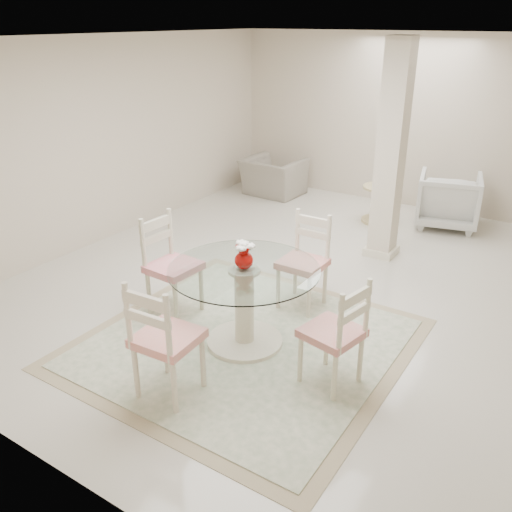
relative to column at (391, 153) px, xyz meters
The scene contains 13 objects.
ground 1.94m from the column, 111.04° to the right, with size 7.00×7.00×0.00m, color beige.
room_shell 1.48m from the column, 111.04° to the right, with size 6.02×7.02×2.71m.
column is the anchor object (origin of this frame).
area_rug 3.10m from the column, 96.36° to the right, with size 2.87×2.87×0.02m.
dining_table 2.95m from the column, 96.36° to the right, with size 1.39×1.39×0.80m.
red_vase 2.83m from the column, 96.34° to the right, with size 0.20×0.19×0.26m.
dining_chair_east 3.08m from the column, 76.30° to the right, with size 0.52×0.52×1.10m.
dining_chair_north 1.93m from the column, 96.74° to the right, with size 0.45×0.45×1.13m.
dining_chair_west 3.07m from the column, 116.48° to the right, with size 0.50×0.50×1.18m.
dining_chair_south 3.89m from the column, 96.11° to the right, with size 0.50×0.50×1.18m.
recliner_taupe 3.15m from the column, 150.05° to the left, with size 0.98×0.86×0.64m, color gray.
armchair_white 1.86m from the column, 74.95° to the left, with size 0.86×0.88×0.80m, color silver.
side_table 1.67m from the column, 112.87° to the left, with size 0.54×0.54×0.56m.
Camera 1 is at (2.69, -5.14, 2.88)m, focal length 38.00 mm.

